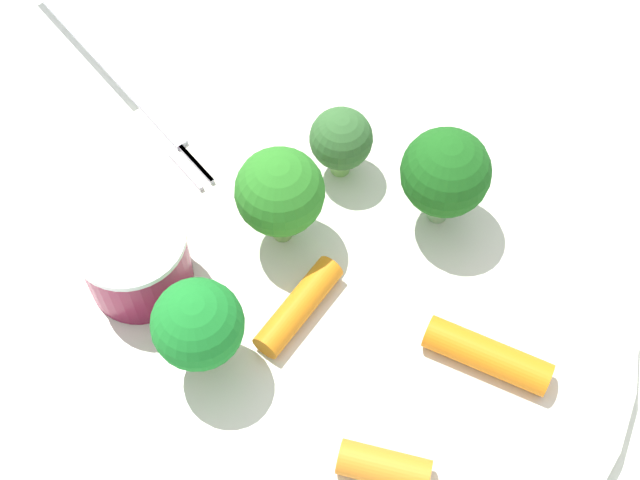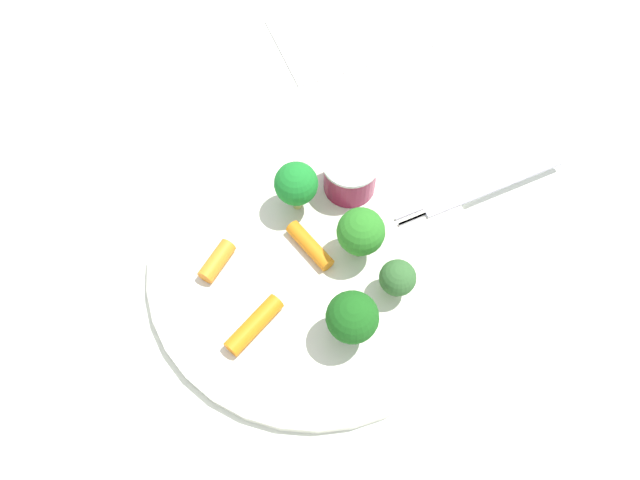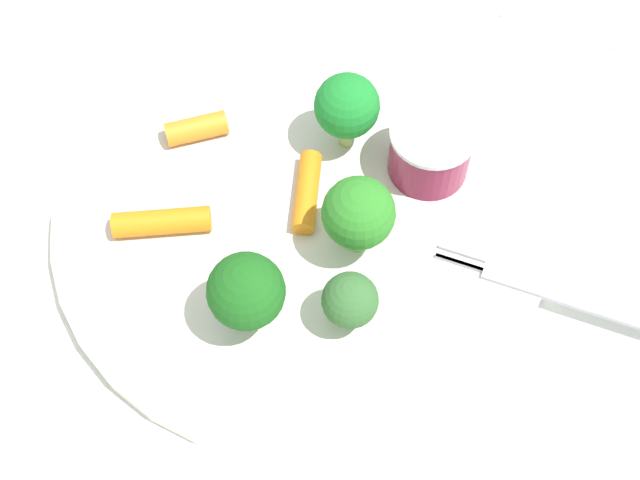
{
  "view_description": "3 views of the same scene",
  "coord_description": "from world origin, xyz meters",
  "px_view_note": "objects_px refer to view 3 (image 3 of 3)",
  "views": [
    {
      "loc": [
        0.15,
        -0.12,
        0.38
      ],
      "look_at": [
        -0.02,
        0.02,
        0.03
      ],
      "focal_mm": 50.59,
      "sensor_mm": 36.0,
      "label": 1
    },
    {
      "loc": [
        0.09,
        0.21,
        0.47
      ],
      "look_at": [
        -0.01,
        -0.01,
        0.03
      ],
      "focal_mm": 32.34,
      "sensor_mm": 36.0,
      "label": 2
    },
    {
      "loc": [
        -0.11,
        0.26,
        0.48
      ],
      "look_at": [
        -0.02,
        0.02,
        0.02
      ],
      "focal_mm": 51.83,
      "sensor_mm": 36.0,
      "label": 3
    }
  ],
  "objects_px": {
    "carrot_stick_0": "(304,191)",
    "carrot_stick_2": "(196,128)",
    "broccoli_floret_2": "(358,214)",
    "carrot_stick_1": "(162,222)",
    "broccoli_floret_1": "(252,294)",
    "fork": "(586,301)",
    "plate": "(301,217)",
    "broccoli_floret_3": "(347,106)",
    "sauce_cup": "(430,150)",
    "broccoli_floret_0": "(350,301)"
  },
  "relations": [
    {
      "from": "broccoli_floret_1",
      "to": "carrot_stick_2",
      "type": "relative_size",
      "value": 1.51
    },
    {
      "from": "fork",
      "to": "plate",
      "type": "bearing_deg",
      "value": 0.88
    },
    {
      "from": "broccoli_floret_0",
      "to": "broccoli_floret_1",
      "type": "relative_size",
      "value": 0.71
    },
    {
      "from": "broccoli_floret_0",
      "to": "broccoli_floret_2",
      "type": "relative_size",
      "value": 0.72
    },
    {
      "from": "broccoli_floret_1",
      "to": "carrot_stick_2",
      "type": "bearing_deg",
      "value": -50.98
    },
    {
      "from": "carrot_stick_2",
      "to": "broccoli_floret_2",
      "type": "bearing_deg",
      "value": 162.4
    },
    {
      "from": "broccoli_floret_1",
      "to": "broccoli_floret_2",
      "type": "distance_m",
      "value": 0.07
    },
    {
      "from": "broccoli_floret_3",
      "to": "fork",
      "type": "bearing_deg",
      "value": 161.81
    },
    {
      "from": "plate",
      "to": "fork",
      "type": "distance_m",
      "value": 0.17
    },
    {
      "from": "sauce_cup",
      "to": "fork",
      "type": "bearing_deg",
      "value": 153.98
    },
    {
      "from": "broccoli_floret_1",
      "to": "carrot_stick_0",
      "type": "height_order",
      "value": "broccoli_floret_1"
    },
    {
      "from": "carrot_stick_0",
      "to": "fork",
      "type": "distance_m",
      "value": 0.17
    },
    {
      "from": "plate",
      "to": "broccoli_floret_0",
      "type": "height_order",
      "value": "broccoli_floret_0"
    },
    {
      "from": "carrot_stick_0",
      "to": "carrot_stick_2",
      "type": "bearing_deg",
      "value": -12.89
    },
    {
      "from": "plate",
      "to": "broccoli_floret_1",
      "type": "relative_size",
      "value": 5.13
    },
    {
      "from": "carrot_stick_0",
      "to": "plate",
      "type": "bearing_deg",
      "value": 102.18
    },
    {
      "from": "broccoli_floret_2",
      "to": "carrot_stick_2",
      "type": "bearing_deg",
      "value": -17.6
    },
    {
      "from": "sauce_cup",
      "to": "broccoli_floret_2",
      "type": "bearing_deg",
      "value": 71.92
    },
    {
      "from": "plate",
      "to": "sauce_cup",
      "type": "relative_size",
      "value": 5.81
    },
    {
      "from": "plate",
      "to": "fork",
      "type": "relative_size",
      "value": 1.62
    },
    {
      "from": "broccoli_floret_1",
      "to": "fork",
      "type": "height_order",
      "value": "broccoli_floret_1"
    },
    {
      "from": "plate",
      "to": "carrot_stick_2",
      "type": "bearing_deg",
      "value": -19.18
    },
    {
      "from": "carrot_stick_1",
      "to": "carrot_stick_0",
      "type": "bearing_deg",
      "value": -143.96
    },
    {
      "from": "broccoli_floret_0",
      "to": "carrot_stick_2",
      "type": "height_order",
      "value": "broccoli_floret_0"
    },
    {
      "from": "sauce_cup",
      "to": "plate",
      "type": "bearing_deg",
      "value": 43.3
    },
    {
      "from": "broccoli_floret_0",
      "to": "broccoli_floret_2",
      "type": "height_order",
      "value": "broccoli_floret_2"
    },
    {
      "from": "broccoli_floret_1",
      "to": "broccoli_floret_3",
      "type": "bearing_deg",
      "value": -91.58
    },
    {
      "from": "broccoli_floret_3",
      "to": "carrot_stick_1",
      "type": "height_order",
      "value": "broccoli_floret_3"
    },
    {
      "from": "carrot_stick_1",
      "to": "carrot_stick_2",
      "type": "xyz_separation_m",
      "value": [
        0.01,
        -0.07,
        -0.0
      ]
    },
    {
      "from": "sauce_cup",
      "to": "carrot_stick_1",
      "type": "relative_size",
      "value": 0.9
    },
    {
      "from": "carrot_stick_0",
      "to": "broccoli_floret_3",
      "type": "bearing_deg",
      "value": -101.35
    },
    {
      "from": "sauce_cup",
      "to": "carrot_stick_0",
      "type": "xyz_separation_m",
      "value": [
        0.06,
        0.05,
        -0.01
      ]
    },
    {
      "from": "broccoli_floret_0",
      "to": "broccoli_floret_1",
      "type": "xyz_separation_m",
      "value": [
        0.05,
        0.02,
        0.01
      ]
    },
    {
      "from": "carrot_stick_2",
      "to": "broccoli_floret_3",
      "type": "bearing_deg",
      "value": -161.93
    },
    {
      "from": "broccoli_floret_3",
      "to": "carrot_stick_0",
      "type": "height_order",
      "value": "broccoli_floret_3"
    },
    {
      "from": "broccoli_floret_1",
      "to": "broccoli_floret_2",
      "type": "height_order",
      "value": "same"
    },
    {
      "from": "carrot_stick_0",
      "to": "carrot_stick_2",
      "type": "distance_m",
      "value": 0.08
    },
    {
      "from": "sauce_cup",
      "to": "carrot_stick_1",
      "type": "height_order",
      "value": "sauce_cup"
    },
    {
      "from": "broccoli_floret_0",
      "to": "carrot_stick_1",
      "type": "height_order",
      "value": "broccoli_floret_0"
    },
    {
      "from": "broccoli_floret_0",
      "to": "carrot_stick_2",
      "type": "relative_size",
      "value": 1.08
    },
    {
      "from": "broccoli_floret_0",
      "to": "broccoli_floret_3",
      "type": "xyz_separation_m",
      "value": [
        0.04,
        -0.11,
        0.01
      ]
    },
    {
      "from": "carrot_stick_2",
      "to": "fork",
      "type": "relative_size",
      "value": 0.21
    },
    {
      "from": "carrot_stick_1",
      "to": "fork",
      "type": "relative_size",
      "value": 0.31
    },
    {
      "from": "broccoli_floret_2",
      "to": "broccoli_floret_3",
      "type": "height_order",
      "value": "broccoli_floret_2"
    },
    {
      "from": "broccoli_floret_0",
      "to": "broccoli_floret_2",
      "type": "bearing_deg",
      "value": -74.92
    },
    {
      "from": "sauce_cup",
      "to": "broccoli_floret_1",
      "type": "height_order",
      "value": "broccoli_floret_1"
    },
    {
      "from": "plate",
      "to": "fork",
      "type": "xyz_separation_m",
      "value": [
        -0.17,
        -0.0,
        0.01
      ]
    },
    {
      "from": "broccoli_floret_3",
      "to": "plate",
      "type": "bearing_deg",
      "value": 82.78
    },
    {
      "from": "broccoli_floret_1",
      "to": "broccoli_floret_2",
      "type": "bearing_deg",
      "value": -118.01
    },
    {
      "from": "sauce_cup",
      "to": "carrot_stick_2",
      "type": "height_order",
      "value": "sauce_cup"
    }
  ]
}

